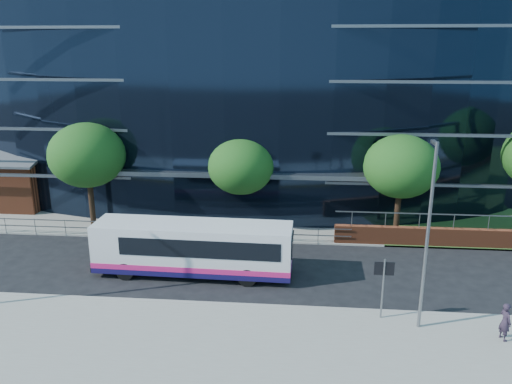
# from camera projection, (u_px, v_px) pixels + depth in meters

# --- Properties ---
(ground) EXTENTS (200.00, 200.00, 0.00)m
(ground) POSITION_uv_depth(u_px,v_px,m) (280.00, 299.00, 23.98)
(ground) COLOR black
(ground) RESTS_ON ground
(pavement_near) EXTENTS (80.00, 8.00, 0.15)m
(pavement_near) POSITION_uv_depth(u_px,v_px,m) (275.00, 360.00, 19.18)
(pavement_near) COLOR gray
(pavement_near) RESTS_ON ground
(kerb) EXTENTS (80.00, 0.25, 0.16)m
(kerb) POSITION_uv_depth(u_px,v_px,m) (279.00, 307.00, 23.00)
(kerb) COLOR gray
(kerb) RESTS_ON ground
(yellow_line_outer) EXTENTS (80.00, 0.08, 0.01)m
(yellow_line_outer) POSITION_uv_depth(u_px,v_px,m) (279.00, 307.00, 23.21)
(yellow_line_outer) COLOR gold
(yellow_line_outer) RESTS_ON ground
(yellow_line_inner) EXTENTS (80.00, 0.08, 0.01)m
(yellow_line_inner) POSITION_uv_depth(u_px,v_px,m) (280.00, 305.00, 23.35)
(yellow_line_inner) COLOR gold
(yellow_line_inner) RESTS_ON ground
(far_forecourt) EXTENTS (50.00, 8.00, 0.10)m
(far_forecourt) POSITION_uv_depth(u_px,v_px,m) (202.00, 218.00, 34.99)
(far_forecourt) COLOR gray
(far_forecourt) RESTS_ON ground
(glass_office) EXTENTS (44.00, 23.10, 16.00)m
(glass_office) POSITION_uv_depth(u_px,v_px,m) (245.00, 91.00, 42.00)
(glass_office) COLOR black
(glass_office) RESTS_ON ground
(brick_pavilion) EXTENTS (8.60, 6.66, 4.40)m
(brick_pavilion) POSITION_uv_depth(u_px,v_px,m) (2.00, 178.00, 38.23)
(brick_pavilion) COLOR brown
(brick_pavilion) RESTS_ON ground
(guard_railings) EXTENTS (24.00, 0.05, 1.10)m
(guard_railings) POSITION_uv_depth(u_px,v_px,m) (157.00, 227.00, 31.12)
(guard_railings) COLOR slate
(guard_railings) RESTS_ON ground
(street_sign) EXTENTS (0.85, 0.09, 2.80)m
(street_sign) POSITION_uv_depth(u_px,v_px,m) (384.00, 276.00, 21.47)
(street_sign) COLOR slate
(street_sign) RESTS_ON pavement_near
(tree_far_a) EXTENTS (4.95, 4.95, 6.98)m
(tree_far_a) POSITION_uv_depth(u_px,v_px,m) (87.00, 155.00, 32.33)
(tree_far_a) COLOR black
(tree_far_a) RESTS_ON ground
(tree_far_b) EXTENTS (4.29, 4.29, 6.05)m
(tree_far_b) POSITION_uv_depth(u_px,v_px,m) (241.00, 166.00, 32.13)
(tree_far_b) COLOR black
(tree_far_b) RESTS_ON ground
(tree_far_c) EXTENTS (4.62, 4.62, 6.51)m
(tree_far_c) POSITION_uv_depth(u_px,v_px,m) (401.00, 167.00, 30.70)
(tree_far_c) COLOR black
(tree_far_c) RESTS_ON ground
(tree_dist_e) EXTENTS (4.62, 4.62, 6.51)m
(tree_dist_e) POSITION_uv_depth(u_px,v_px,m) (498.00, 109.00, 58.86)
(tree_dist_e) COLOR black
(tree_dist_e) RESTS_ON ground
(streetlight_east) EXTENTS (0.15, 0.77, 8.00)m
(streetlight_east) POSITION_uv_depth(u_px,v_px,m) (428.00, 232.00, 20.13)
(streetlight_east) COLOR slate
(streetlight_east) RESTS_ON pavement_near
(city_bus) EXTENTS (10.48, 2.66, 2.82)m
(city_bus) POSITION_uv_depth(u_px,v_px,m) (195.00, 248.00, 26.14)
(city_bus) COLOR silver
(city_bus) RESTS_ON ground
(pedestrian) EXTENTS (0.54, 0.68, 1.62)m
(pedestrian) POSITION_uv_depth(u_px,v_px,m) (505.00, 322.00, 20.16)
(pedestrian) COLOR #2B2030
(pedestrian) RESTS_ON pavement_near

